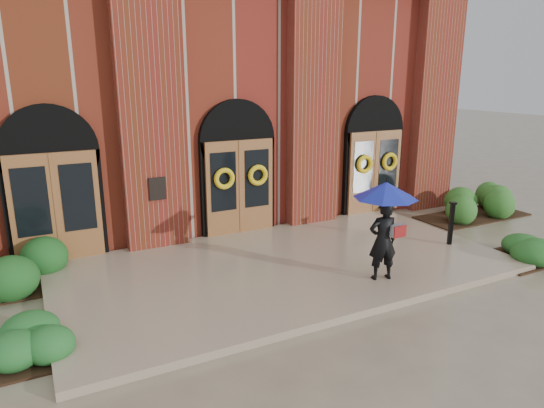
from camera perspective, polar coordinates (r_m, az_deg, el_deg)
ground at (r=11.02m, az=2.00°, el=-7.97°), size 90.00×90.00×0.00m
landing at (r=11.11m, az=1.63°, el=-7.35°), size 10.00×5.30×0.15m
church_building at (r=18.33m, az=-11.70°, el=12.23°), size 16.20×12.53×7.00m
man_with_umbrella at (r=10.08m, az=13.12°, el=-0.93°), size 1.58×1.58×2.08m
metal_post at (r=12.91m, az=20.34°, el=-2.03°), size 0.20×0.20×1.10m
hedge_wall_right at (r=16.28m, az=22.64°, el=0.04°), size 3.25×1.30×0.83m
hedge_front_left at (r=8.80m, az=-25.55°, el=-13.93°), size 1.48×1.27×0.52m
hedge_front_right at (r=12.98m, az=26.84°, el=-4.85°), size 1.42×1.22×0.50m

